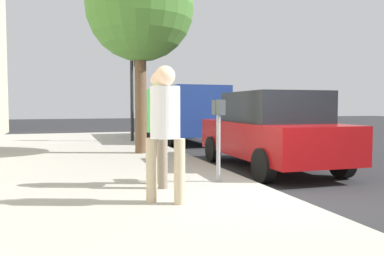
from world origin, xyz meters
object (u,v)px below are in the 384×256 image
Objects in this scene: pedestrian_bystander at (165,122)px; traffic_signal at (134,76)px; parking_meter at (218,123)px; street_tree at (140,8)px; parked_van_far at (183,111)px; pedestrian_at_meter at (159,118)px; parked_sedan_near at (271,130)px.

pedestrian_bystander is 0.51× the size of traffic_signal.
street_tree is (4.40, 0.53, 2.95)m from parking_meter.
street_tree is at bearing 149.79° from parked_van_far.
pedestrian_at_meter is 0.51× the size of traffic_signal.
pedestrian_bystander is (-1.12, 1.22, 0.08)m from parking_meter.
parked_sedan_near is (1.68, -3.00, -0.36)m from pedestrian_at_meter.
street_tree reaches higher than traffic_signal.
pedestrian_at_meter is 9.21m from parked_van_far.
street_tree is (2.75, 2.49, 3.22)m from parked_sedan_near.
traffic_signal is (9.22, -1.14, 1.33)m from pedestrian_bystander.
pedestrian_bystander reaches higher than parked_sedan_near.
parking_meter is at bearing 130.19° from parked_sedan_near.
parking_meter is 2.58m from parked_sedan_near.
parked_van_far is 2.50m from traffic_signal.
street_tree reaches higher than parking_meter.
parking_meter is 1.05m from pedestrian_at_meter.
traffic_signal is at bearing 106.01° from parked_van_far.
pedestrian_at_meter is 5.30m from street_tree.
parked_sedan_near is (2.78, -3.18, -0.35)m from pedestrian_bystander.
parked_van_far is at bearing -0.01° from parked_sedan_near.
parking_meter is 1.66m from pedestrian_bystander.
pedestrian_bystander reaches higher than parking_meter.
parked_sedan_near is 0.81× the size of street_tree.
traffic_signal is at bearing 0.58° from parking_meter.
parked_van_far is 1.45× the size of traffic_signal.
parked_sedan_near is at bearing -137.78° from street_tree.
pedestrian_bystander is 6.26m from street_tree.
pedestrian_bystander is 0.35× the size of parked_van_far.
parking_meter is 0.39× the size of traffic_signal.
parking_meter is 0.26× the size of street_tree.
pedestrian_at_meter is at bearing 173.25° from traffic_signal.
pedestrian_bystander is 0.34× the size of street_tree.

